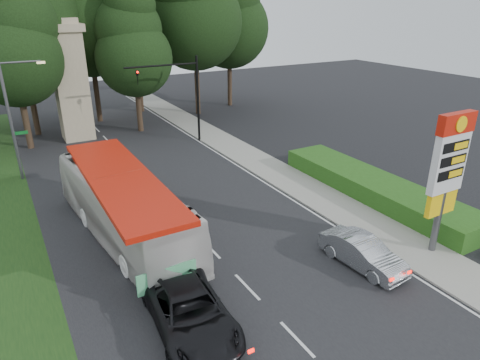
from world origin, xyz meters
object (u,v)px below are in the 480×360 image
traffic_signal_mast (183,88)px  suv_charcoal (189,311)px  gas_station_pylon (448,166)px  transit_bus (123,207)px  monument (70,80)px  streetlight_signs (13,115)px  sedan_silver (363,253)px

traffic_signal_mast → suv_charcoal: bearing=-112.6°
gas_station_pylon → transit_bus: gas_station_pylon is taller
monument → suv_charcoal: monument is taller
streetlight_signs → sedan_silver: 23.14m
sedan_silver → transit_bus: bearing=132.5°
gas_station_pylon → transit_bus: size_ratio=0.56×
sedan_silver → monument: bearing=100.2°
transit_bus → sedan_silver: bearing=-48.5°
streetlight_signs → traffic_signal_mast: bearing=8.9°
traffic_signal_mast → gas_station_pylon: bearing=-80.9°
traffic_signal_mast → sedan_silver: bearing=-90.9°
traffic_signal_mast → streetlight_signs: streetlight_signs is taller
gas_station_pylon → transit_bus: 15.42m
transit_bus → suv_charcoal: transit_bus is taller
gas_station_pylon → streetlight_signs: bearing=129.0°
gas_station_pylon → monument: bearing=111.8°
streetlight_signs → monument: 9.44m
traffic_signal_mast → transit_bus: traffic_signal_mast is taller
gas_station_pylon → sedan_silver: bearing=168.2°
traffic_signal_mast → monument: size_ratio=0.72×
streetlight_signs → suv_charcoal: size_ratio=1.43×
traffic_signal_mast → streetlight_signs: 12.83m
gas_station_pylon → traffic_signal_mast: traffic_signal_mast is taller
traffic_signal_mast → sedan_silver: (-0.32, -21.20, -3.98)m
gas_station_pylon → suv_charcoal: 12.84m
streetlight_signs → monument: size_ratio=0.80×
streetlight_signs → suv_charcoal: 19.79m
monument → suv_charcoal: 27.40m
transit_bus → suv_charcoal: bearing=-94.7°
monument → sedan_silver: bearing=-74.9°
gas_station_pylon → streetlight_signs: size_ratio=0.86×
traffic_signal_mast → suv_charcoal: (-8.75, -21.04, -3.90)m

